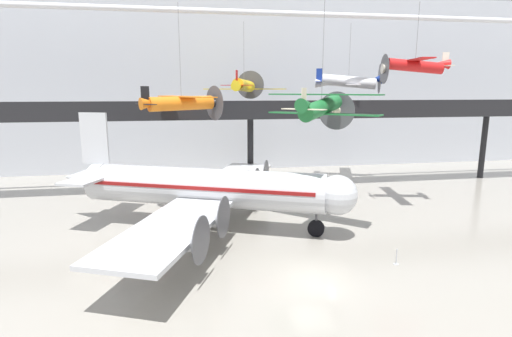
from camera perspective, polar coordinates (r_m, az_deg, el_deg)
The scene contains 11 objects.
ground_plane at distance 24.95m, azimuth 8.15°, elevation -15.68°, with size 260.00×260.00×0.00m, color gray.
hangar_back_wall at distance 57.90m, azimuth -2.78°, elevation 12.05°, with size 140.00×3.00×24.22m.
mezzanine_walkway at distance 44.69m, azimuth -0.62°, elevation 7.59°, with size 110.00×3.20×10.08m.
ceiling_truss_beam at distance 45.29m, azimuth -0.64°, elevation 21.41°, with size 120.00×0.60×0.60m.
airliner_silver_main at distance 32.80m, azimuth -7.77°, elevation -2.78°, with size 23.92×28.04×9.36m.
suspended_plane_green_biplane at distance 31.66m, azimuth 9.35°, elevation 8.69°, with size 7.76×7.59×10.92m.
suspended_plane_orange_highwing at distance 37.93m, azimuth -10.62°, elevation 9.23°, with size 8.03×9.12×10.53m.
suspended_plane_red_highwing at distance 40.62m, azimuth 21.77°, elevation 13.51°, with size 6.31×7.65×7.20m.
suspended_plane_white_twin at distance 50.55m, azimuth 13.06°, elevation 11.96°, with size 8.22×9.58×8.12m.
suspended_plane_yellow_lowwing at distance 47.95m, azimuth -1.73°, elevation 11.73°, with size 9.72×8.35×8.80m.
stanchion_barrier at distance 28.26m, azimuth 19.41°, elevation -12.18°, with size 0.36×0.36×1.08m.
Camera 1 is at (-7.09, -21.12, 11.23)m, focal length 28.00 mm.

